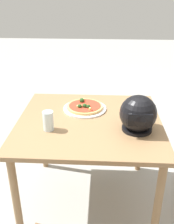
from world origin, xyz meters
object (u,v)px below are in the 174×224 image
object	(u,v)px
pizza	(85,106)
motorcycle_helmet	(138,114)
drinking_glass	(48,121)
dining_table	(89,131)

from	to	relation	value
pizza	motorcycle_helmet	size ratio (longest dim) A/B	1.15
drinking_glass	dining_table	bearing A→B (deg)	-149.98
motorcycle_helmet	drinking_glass	xyz separation A→B (m)	(0.58, 0.03, -0.05)
dining_table	drinking_glass	xyz separation A→B (m)	(0.26, 0.15, 0.15)
pizza	drinking_glass	xyz separation A→B (m)	(0.22, 0.33, 0.04)
pizza	dining_table	bearing A→B (deg)	104.00
dining_table	pizza	size ratio (longest dim) A/B	3.65
motorcycle_helmet	drinking_glass	world-z (taller)	motorcycle_helmet
dining_table	pizza	world-z (taller)	pizza
dining_table	drinking_glass	distance (m)	0.34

